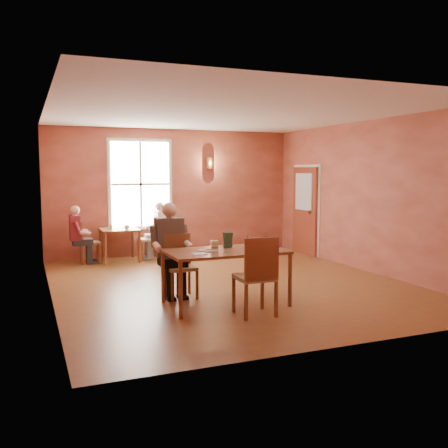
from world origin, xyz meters
name	(u,v)px	position (x,y,z in m)	size (l,w,h in m)	color
ground	(228,283)	(0.00, 0.00, 0.00)	(6.00, 7.00, 0.01)	brown
wall_back	(173,192)	(0.00, 3.50, 1.50)	(6.00, 0.04, 3.00)	brown
wall_front	(347,216)	(0.00, -3.50, 1.50)	(6.00, 0.04, 3.00)	brown
wall_left	(48,204)	(-3.00, 0.00, 1.50)	(0.04, 7.00, 3.00)	brown
wall_right	(368,197)	(3.00, 0.00, 1.50)	(0.04, 7.00, 3.00)	brown
ceiling	(228,113)	(0.00, 0.00, 3.00)	(6.00, 7.00, 0.04)	white
window	(141,184)	(-0.80, 3.45, 1.70)	(1.36, 0.10, 1.96)	white
door	(304,211)	(2.94, 2.30, 1.05)	(0.12, 1.04, 2.10)	maroon
wall_sconce	(209,163)	(0.90, 3.40, 2.20)	(0.16, 0.16, 0.28)	brown
main_table	(226,277)	(-0.58, -1.31, 0.41)	(1.76, 0.99, 0.83)	brown
chair_diner_main	(181,266)	(-1.08, -0.66, 0.50)	(0.44, 0.44, 1.00)	#4B2813
diner_main	(181,253)	(-1.08, -0.69, 0.73)	(0.58, 0.58, 1.45)	#442C21
chair_empty	(255,275)	(-0.41, -1.96, 0.56)	(0.49, 0.49, 1.12)	brown
plate_food	(208,250)	(-0.85, -1.29, 0.85)	(0.29, 0.29, 0.04)	white
sandwich	(214,246)	(-0.74, -1.26, 0.89)	(0.10, 0.10, 0.13)	#DBB076
goblet_a	(249,241)	(-0.17, -1.24, 0.93)	(0.08, 0.08, 0.21)	white
goblet_b	(265,243)	(-0.01, -1.47, 0.93)	(0.08, 0.08, 0.21)	white
goblet_c	(248,243)	(-0.29, -1.48, 0.94)	(0.09, 0.09, 0.22)	silver
menu_stand	(228,240)	(-0.45, -1.08, 0.95)	(0.14, 0.07, 0.24)	#2A4633
knife	(229,252)	(-0.62, -1.54, 0.83)	(0.21, 0.02, 0.00)	silver
napkin	(199,254)	(-1.06, -1.50, 0.83)	(0.20, 0.20, 0.01)	silver
side_plate	(264,245)	(0.15, -1.12, 0.83)	(0.20, 0.20, 0.02)	silver
second_table	(120,245)	(-1.40, 3.00, 0.36)	(0.82, 0.82, 0.72)	brown
chair_diner_white	(148,238)	(-0.75, 3.00, 0.48)	(0.42, 0.42, 0.96)	#492311
diner_white	(149,232)	(-0.72, 3.00, 0.63)	(0.50, 0.50, 1.25)	white
chair_diner_maroon	(90,242)	(-2.05, 3.00, 0.47)	(0.42, 0.42, 0.94)	#49240F
diner_maroon	(88,235)	(-2.08, 3.00, 0.62)	(0.49, 0.49, 1.23)	maroon
cup_a	(127,227)	(-1.25, 2.87, 0.77)	(0.11, 0.11, 0.09)	silver
cup_b	(111,227)	(-1.57, 3.08, 0.77)	(0.09, 0.09, 0.09)	silver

